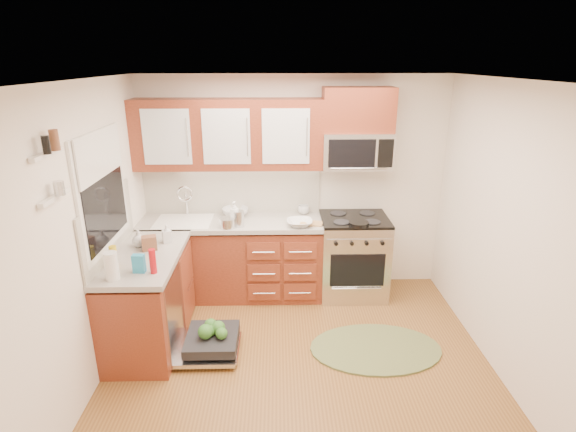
{
  "coord_description": "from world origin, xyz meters",
  "views": [
    {
      "loc": [
        -0.19,
        -3.33,
        2.65
      ],
      "look_at": [
        -0.09,
        0.85,
        1.18
      ],
      "focal_mm": 28.0,
      "sensor_mm": 36.0,
      "label": 1
    }
  ],
  "objects_px": {
    "stock_pot": "(228,223)",
    "paper_towel_roll": "(112,266)",
    "rug": "(376,348)",
    "microwave": "(356,150)",
    "range": "(353,256)",
    "cup": "(304,210)",
    "sink": "(184,232)",
    "cutting_board": "(312,223)",
    "upper_cabinets": "(228,134)",
    "bowl_a": "(300,223)",
    "bowl_b": "(235,212)",
    "skillet": "(359,224)",
    "dishwasher": "(208,343)"
  },
  "relations": [
    {
      "from": "cup",
      "to": "dishwasher",
      "type": "bearing_deg",
      "value": -125.78
    },
    {
      "from": "range",
      "to": "microwave",
      "type": "xyz_separation_m",
      "value": [
        0.0,
        0.12,
        1.23
      ]
    },
    {
      "from": "range",
      "to": "sink",
      "type": "bearing_deg",
      "value": -179.7
    },
    {
      "from": "dishwasher",
      "to": "cup",
      "type": "bearing_deg",
      "value": 54.22
    },
    {
      "from": "stock_pot",
      "to": "paper_towel_roll",
      "type": "bearing_deg",
      "value": -124.61
    },
    {
      "from": "microwave",
      "to": "paper_towel_roll",
      "type": "relative_size",
      "value": 3.17
    },
    {
      "from": "rug",
      "to": "bowl_a",
      "type": "relative_size",
      "value": 4.54
    },
    {
      "from": "range",
      "to": "microwave",
      "type": "bearing_deg",
      "value": 90.0
    },
    {
      "from": "microwave",
      "to": "stock_pot",
      "type": "distance_m",
      "value": 1.62
    },
    {
      "from": "paper_towel_roll",
      "to": "cup",
      "type": "bearing_deg",
      "value": 44.17
    },
    {
      "from": "range",
      "to": "microwave",
      "type": "distance_m",
      "value": 1.23
    },
    {
      "from": "dishwasher",
      "to": "cutting_board",
      "type": "relative_size",
      "value": 2.87
    },
    {
      "from": "bowl_a",
      "to": "bowl_b",
      "type": "height_order",
      "value": "bowl_b"
    },
    {
      "from": "sink",
      "to": "paper_towel_roll",
      "type": "height_order",
      "value": "paper_towel_roll"
    },
    {
      "from": "rug",
      "to": "paper_towel_roll",
      "type": "distance_m",
      "value": 2.54
    },
    {
      "from": "sink",
      "to": "bowl_b",
      "type": "bearing_deg",
      "value": 17.64
    },
    {
      "from": "microwave",
      "to": "cutting_board",
      "type": "bearing_deg",
      "value": -153.77
    },
    {
      "from": "paper_towel_roll",
      "to": "bowl_a",
      "type": "xyz_separation_m",
      "value": [
        1.6,
        1.22,
        -0.09
      ]
    },
    {
      "from": "paper_towel_roll",
      "to": "dishwasher",
      "type": "bearing_deg",
      "value": 21.3
    },
    {
      "from": "microwave",
      "to": "range",
      "type": "bearing_deg",
      "value": -90.0
    },
    {
      "from": "cup",
      "to": "range",
      "type": "bearing_deg",
      "value": -21.2
    },
    {
      "from": "upper_cabinets",
      "to": "rug",
      "type": "xyz_separation_m",
      "value": [
        1.47,
        -1.27,
        -1.86
      ]
    },
    {
      "from": "upper_cabinets",
      "to": "skillet",
      "type": "distance_m",
      "value": 1.72
    },
    {
      "from": "bowl_a",
      "to": "stock_pot",
      "type": "bearing_deg",
      "value": -177.8
    },
    {
      "from": "stock_pot",
      "to": "bowl_b",
      "type": "xyz_separation_m",
      "value": [
        0.05,
        0.38,
        -0.01
      ]
    },
    {
      "from": "cutting_board",
      "to": "microwave",
      "type": "bearing_deg",
      "value": 26.23
    },
    {
      "from": "dishwasher",
      "to": "bowl_b",
      "type": "relative_size",
      "value": 2.36
    },
    {
      "from": "cup",
      "to": "skillet",
      "type": "bearing_deg",
      "value": -39.62
    },
    {
      "from": "bowl_b",
      "to": "sink",
      "type": "bearing_deg",
      "value": -162.36
    },
    {
      "from": "range",
      "to": "sink",
      "type": "xyz_separation_m",
      "value": [
        -1.93,
        -0.01,
        0.33
      ]
    },
    {
      "from": "skillet",
      "to": "paper_towel_roll",
      "type": "distance_m",
      "value": 2.52
    },
    {
      "from": "range",
      "to": "dishwasher",
      "type": "bearing_deg",
      "value": -143.73
    },
    {
      "from": "dishwasher",
      "to": "stock_pot",
      "type": "relative_size",
      "value": 3.91
    },
    {
      "from": "bowl_b",
      "to": "range",
      "type": "bearing_deg",
      "value": -7.1
    },
    {
      "from": "cutting_board",
      "to": "paper_towel_roll",
      "type": "bearing_deg",
      "value": -143.7
    },
    {
      "from": "range",
      "to": "microwave",
      "type": "height_order",
      "value": "microwave"
    },
    {
      "from": "range",
      "to": "stock_pot",
      "type": "distance_m",
      "value": 1.52
    },
    {
      "from": "rug",
      "to": "microwave",
      "type": "bearing_deg",
      "value": 92.87
    },
    {
      "from": "rug",
      "to": "cutting_board",
      "type": "height_order",
      "value": "cutting_board"
    },
    {
      "from": "upper_cabinets",
      "to": "skillet",
      "type": "height_order",
      "value": "upper_cabinets"
    },
    {
      "from": "sink",
      "to": "bowl_b",
      "type": "relative_size",
      "value": 2.09
    },
    {
      "from": "microwave",
      "to": "paper_towel_roll",
      "type": "height_order",
      "value": "microwave"
    },
    {
      "from": "cutting_board",
      "to": "range",
      "type": "bearing_deg",
      "value": 14.18
    },
    {
      "from": "cutting_board",
      "to": "upper_cabinets",
      "type": "bearing_deg",
      "value": 163.31
    },
    {
      "from": "microwave",
      "to": "cutting_board",
      "type": "xyz_separation_m",
      "value": [
        -0.5,
        -0.25,
        -0.77
      ]
    },
    {
      "from": "sink",
      "to": "bowl_a",
      "type": "xyz_separation_m",
      "value": [
        1.3,
        -0.17,
        0.16
      ]
    },
    {
      "from": "upper_cabinets",
      "to": "cup",
      "type": "height_order",
      "value": "upper_cabinets"
    },
    {
      "from": "sink",
      "to": "cutting_board",
      "type": "height_order",
      "value": "cutting_board"
    },
    {
      "from": "range",
      "to": "cup",
      "type": "relative_size",
      "value": 7.21
    },
    {
      "from": "sink",
      "to": "range",
      "type": "bearing_deg",
      "value": 0.3
    }
  ]
}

